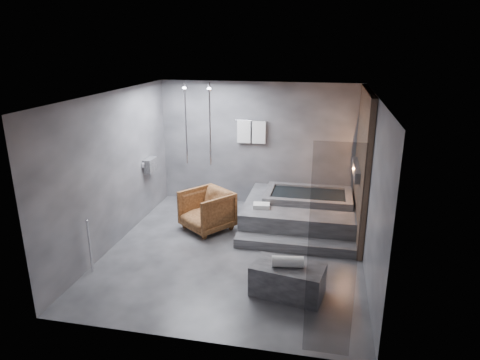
# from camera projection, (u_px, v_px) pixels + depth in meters

# --- Properties ---
(room) EXTENTS (5.00, 5.04, 2.82)m
(room) POSITION_uv_depth(u_px,v_px,m) (260.00, 156.00, 7.38)
(room) COLOR #313134
(room) RESTS_ON ground
(tub_deck) EXTENTS (2.20, 2.00, 0.50)m
(tub_deck) POSITION_uv_depth(u_px,v_px,m) (299.00, 213.00, 8.84)
(tub_deck) COLOR #363639
(tub_deck) RESTS_ON ground
(tub_step) EXTENTS (2.20, 0.36, 0.18)m
(tub_step) POSITION_uv_depth(u_px,v_px,m) (294.00, 245.00, 7.79)
(tub_step) COLOR #363639
(tub_step) RESTS_ON ground
(concrete_bench) EXTENTS (1.14, 0.76, 0.47)m
(concrete_bench) POSITION_uv_depth(u_px,v_px,m) (288.00, 280.00, 6.37)
(concrete_bench) COLOR #333336
(concrete_bench) RESTS_ON ground
(driftwood_chair) EXTENTS (1.23, 1.23, 0.81)m
(driftwood_chair) POSITION_uv_depth(u_px,v_px,m) (207.00, 210.00, 8.55)
(driftwood_chair) COLOR #472611
(driftwood_chair) RESTS_ON ground
(rolled_towel) EXTENTS (0.48, 0.23, 0.17)m
(rolled_towel) POSITION_uv_depth(u_px,v_px,m) (288.00, 262.00, 6.25)
(rolled_towel) COLOR white
(rolled_towel) RESTS_ON concrete_bench
(deck_towel) EXTENTS (0.35, 0.27, 0.09)m
(deck_towel) POSITION_uv_depth(u_px,v_px,m) (261.00, 206.00, 8.41)
(deck_towel) COLOR white
(deck_towel) RESTS_ON tub_deck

